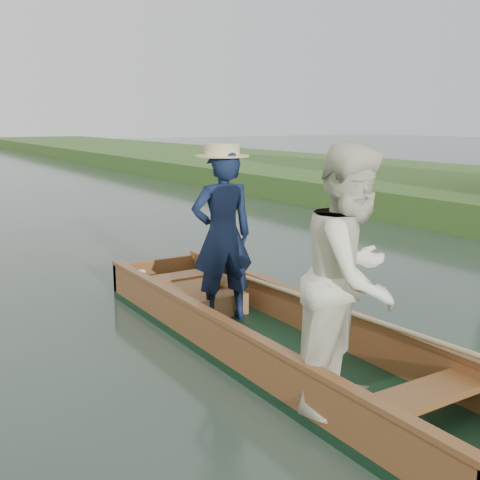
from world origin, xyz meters
TOP-DOWN VIEW (x-y plane):
  - ground at (0.00, 0.00)m, footprint 120.00×120.00m
  - punt at (-0.08, -0.21)m, footprint 1.28×5.17m

SIDE VIEW (x-z plane):
  - ground at x=0.00m, z-range 0.00..0.00m
  - punt at x=-0.08m, z-range -0.29..1.62m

